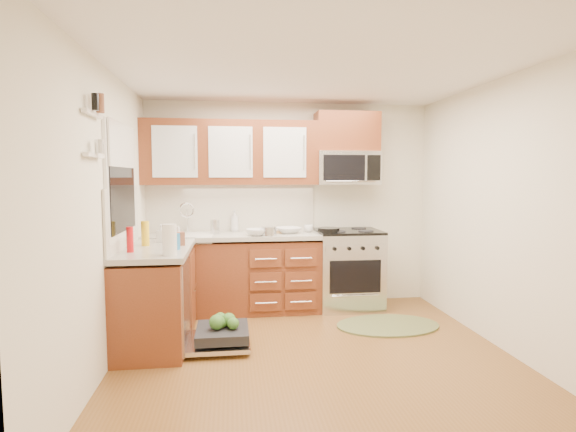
{
  "coord_description": "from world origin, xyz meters",
  "views": [
    {
      "loc": [
        -0.73,
        -3.82,
        1.59
      ],
      "look_at": [
        -0.13,
        0.85,
        1.18
      ],
      "focal_mm": 28.0,
      "sensor_mm": 36.0,
      "label": 1
    }
  ],
  "objects": [
    {
      "name": "wall_left",
      "position": [
        -1.75,
        0.0,
        1.25
      ],
      "size": [
        0.04,
        3.5,
        2.5
      ],
      "primitive_type": "cube",
      "color": "silver",
      "rests_on": "ground"
    },
    {
      "name": "cutting_board",
      "position": [
        -0.11,
        1.48,
        0.93
      ],
      "size": [
        0.26,
        0.17,
        0.02
      ],
      "primitive_type": "cube",
      "rotation": [
        0.0,
        0.0,
        -0.05
      ],
      "color": "tan",
      "rests_on": "countertop_back"
    },
    {
      "name": "base_cabinet_back",
      "position": [
        -0.73,
        1.45,
        0.42
      ],
      "size": [
        2.05,
        0.6,
        0.85
      ],
      "primitive_type": "cube",
      "color": "#5F2D15",
      "rests_on": "ground"
    },
    {
      "name": "shelf_upper",
      "position": [
        -1.72,
        -0.35,
        2.05
      ],
      "size": [
        0.04,
        0.4,
        0.03
      ],
      "primitive_type": "cube",
      "color": "white",
      "rests_on": "ground"
    },
    {
      "name": "canister",
      "position": [
        -0.92,
        1.46,
        1.01
      ],
      "size": [
        0.12,
        0.12,
        0.17
      ],
      "primitive_type": "cylinder",
      "rotation": [
        0.0,
        0.0,
        -0.12
      ],
      "color": "silver",
      "rests_on": "countertop_back"
    },
    {
      "name": "backsplash_back",
      "position": [
        -0.73,
        1.74,
        1.21
      ],
      "size": [
        2.05,
        0.02,
        0.57
      ],
      "primitive_type": "cube",
      "color": "beige",
      "rests_on": "ground"
    },
    {
      "name": "floor",
      "position": [
        0.0,
        0.0,
        0.0
      ],
      "size": [
        3.5,
        3.5,
        0.0
      ],
      "primitive_type": "plane",
      "color": "brown",
      "rests_on": "ground"
    },
    {
      "name": "wall_back",
      "position": [
        0.0,
        1.75,
        1.25
      ],
      "size": [
        3.5,
        0.04,
        2.5
      ],
      "primitive_type": "cube",
      "color": "silver",
      "rests_on": "ground"
    },
    {
      "name": "window",
      "position": [
        -1.74,
        0.5,
        1.55
      ],
      "size": [
        0.03,
        1.05,
        1.05
      ],
      "primitive_type": null,
      "color": "white",
      "rests_on": "ground"
    },
    {
      "name": "window_blind",
      "position": [
        -1.71,
        0.5,
        1.88
      ],
      "size": [
        0.02,
        0.96,
        0.4
      ],
      "primitive_type": "cube",
      "color": "white",
      "rests_on": "ground"
    },
    {
      "name": "soap_bottle_c",
      "position": [
        -1.25,
        0.67,
        1.02
      ],
      "size": [
        0.17,
        0.17,
        0.18
      ],
      "primitive_type": "imported",
      "rotation": [
        0.0,
        0.0,
        -0.18
      ],
      "color": "#999999",
      "rests_on": "countertop_left"
    },
    {
      "name": "wall_front",
      "position": [
        0.0,
        -1.75,
        1.25
      ],
      "size": [
        3.5,
        0.04,
        2.5
      ],
      "primitive_type": "cube",
      "color": "silver",
      "rests_on": "ground"
    },
    {
      "name": "ceiling",
      "position": [
        0.0,
        0.0,
        2.5
      ],
      "size": [
        3.5,
        3.5,
        0.0
      ],
      "primitive_type": "plane",
      "rotation": [
        3.14,
        0.0,
        0.0
      ],
      "color": "white",
      "rests_on": "ground"
    },
    {
      "name": "paper_towel_roll",
      "position": [
        -1.25,
        0.06,
        1.06
      ],
      "size": [
        0.15,
        0.15,
        0.27
      ],
      "primitive_type": "cylinder",
      "rotation": [
        0.0,
        0.0,
        0.24
      ],
      "color": "white",
      "rests_on": "countertop_left"
    },
    {
      "name": "cabinet_over_mw",
      "position": [
        0.68,
        1.57,
        2.13
      ],
      "size": [
        0.76,
        0.35,
        0.47
      ],
      "primitive_type": "cube",
      "color": "#5F2D15",
      "rests_on": "ground"
    },
    {
      "name": "wall_right",
      "position": [
        1.75,
        0.0,
        1.25
      ],
      "size": [
        0.04,
        3.5,
        2.5
      ],
      "primitive_type": "cube",
      "color": "silver",
      "rests_on": "ground"
    },
    {
      "name": "cup",
      "position": [
        0.2,
        1.5,
        0.97
      ],
      "size": [
        0.14,
        0.14,
        0.09
      ],
      "primitive_type": "imported",
      "rotation": [
        0.0,
        0.0,
        -0.31
      ],
      "color": "#999999",
      "rests_on": "countertop_back"
    },
    {
      "name": "sink",
      "position": [
        -1.25,
        1.42,
        0.8
      ],
      "size": [
        0.62,
        0.5,
        0.26
      ],
      "primitive_type": null,
      "color": "white",
      "rests_on": "ground"
    },
    {
      "name": "soap_bottle_b",
      "position": [
        -1.44,
        0.87,
        1.02
      ],
      "size": [
        0.09,
        0.09,
        0.18
      ],
      "primitive_type": "imported",
      "rotation": [
        0.0,
        0.0,
        -0.05
      ],
      "color": "#999999",
      "rests_on": "countertop_left"
    },
    {
      "name": "rug",
      "position": [
        0.92,
        0.68,
        0.01
      ],
      "size": [
        1.26,
        1.0,
        0.02
      ],
      "primitive_type": null,
      "rotation": [
        0.0,
        0.0,
        0.28
      ],
      "color": "olive",
      "rests_on": "ground"
    },
    {
      "name": "shelf_lower",
      "position": [
        -1.72,
        -0.35,
        1.75
      ],
      "size": [
        0.04,
        0.4,
        0.03
      ],
      "primitive_type": "cube",
      "color": "white",
      "rests_on": "ground"
    },
    {
      "name": "bowl_b",
      "position": [
        -0.44,
        1.25,
        0.96
      ],
      "size": [
        0.31,
        0.31,
        0.08
      ],
      "primitive_type": "imported",
      "rotation": [
        0.0,
        0.0,
        -0.34
      ],
      "color": "#999999",
      "rests_on": "countertop_back"
    },
    {
      "name": "upper_cabinets",
      "position": [
        -0.73,
        1.57,
        1.88
      ],
      "size": [
        2.05,
        0.35,
        0.75
      ],
      "primitive_type": null,
      "color": "#5F2D15",
      "rests_on": "ground"
    },
    {
      "name": "microwave",
      "position": [
        0.68,
        1.55,
        1.7
      ],
      "size": [
        0.76,
        0.38,
        0.4
      ],
      "primitive_type": null,
      "color": "silver",
      "rests_on": "ground"
    },
    {
      "name": "dishwasher",
      "position": [
        -0.86,
        0.3,
        0.1
      ],
      "size": [
        0.7,
        0.6,
        0.2
      ],
      "primitive_type": null,
      "color": "silver",
      "rests_on": "ground"
    },
    {
      "name": "stock_pot",
      "position": [
        -0.3,
        1.22,
        0.98
      ],
      "size": [
        0.2,
        0.2,
        0.1
      ],
      "primitive_type": "cylinder",
      "rotation": [
        0.0,
        0.0,
        0.14
      ],
      "color": "silver",
      "rests_on": "countertop_back"
    },
    {
      "name": "blue_carton",
      "position": [
        -1.25,
        0.36,
        1.0
      ],
      "size": [
        0.11,
        0.09,
        0.15
      ],
      "primitive_type": "cube",
      "rotation": [
        0.0,
        0.0,
        -0.41
      ],
      "color": "#256FAD",
      "rests_on": "countertop_left"
    },
    {
      "name": "skillet",
      "position": [
        0.4,
        1.29,
        0.97
      ],
      "size": [
        0.34,
        0.34,
        0.05
      ],
      "primitive_type": "cylinder",
      "rotation": [
        0.0,
        0.0,
        0.42
      ],
      "color": "black",
      "rests_on": "range"
    },
    {
      "name": "red_bottle",
      "position": [
        -1.62,
        0.27,
        1.04
      ],
      "size": [
        0.06,
        0.06,
        0.23
      ],
      "primitive_type": "cylinder",
      "rotation": [
        0.0,
        0.0,
        -0.03
      ],
      "color": "red",
      "rests_on": "countertop_left"
    },
    {
      "name": "base_cabinet_left",
      "position": [
        -1.45,
        0.52,
        0.42
      ],
      "size": [
        0.6,
        1.25,
        0.85
      ],
      "primitive_type": "cube",
      "color": "#5F2D15",
      "rests_on": "ground"
    },
    {
      "name": "mustard_bottle",
      "position": [
        -1.56,
        0.64,
        1.04
      ],
      "size": [
        0.08,
        0.08,
        0.24
      ],
      "primitive_type": "cylinder",
      "rotation": [
        0.0,
        0.0,
        -0.0
      ],
      "color": "yellow",
      "rests_on": "countertop_left"
    },
    {
      "name": "bowl_a",
      "position": [
        -0.05,
        1.43,
        0.96
      ],
      "size": [
        0.36,
        0.36,
        0.07
      ],
      "primitive_type": "imported",
      "rotation": [
        0.0,
        0.0,
        0.32
      ],
      "color": "#999999",
      "rests_on": "countertop_back"
    },
    {
      "name": "wooden_box",
      "position": [
        -1.25,
        0.62,
        0.99
      ],
      "size": [
        0.15,
        0.13,
        0.13
      ],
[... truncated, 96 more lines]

